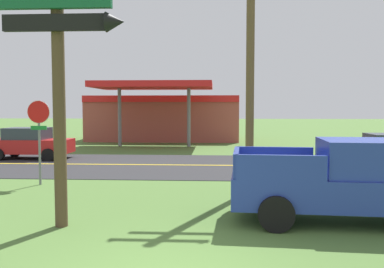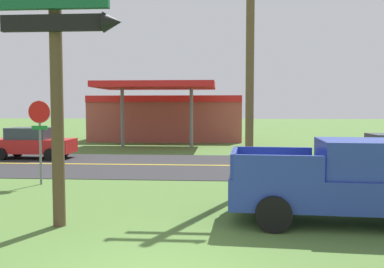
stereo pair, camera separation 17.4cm
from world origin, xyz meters
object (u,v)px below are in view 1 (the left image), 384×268
(stop_sign, at_px, (39,127))
(car_red_near_lane, at_px, (30,143))
(motel_sign, at_px, (58,10))
(utility_pole, at_px, (250,47))
(gas_station, at_px, (164,116))
(pickup_blue_parked_on_lawn, at_px, (346,182))

(stop_sign, xyz_separation_m, car_red_near_lane, (-3.61, 7.05, -1.20))
(motel_sign, bearing_deg, stop_sign, 118.31)
(motel_sign, distance_m, utility_pole, 6.14)
(stop_sign, height_order, gas_station, gas_station)
(motel_sign, xyz_separation_m, car_red_near_lane, (-6.31, 12.06, -4.00))
(utility_pole, height_order, gas_station, utility_pole)
(car_red_near_lane, bearing_deg, pickup_blue_parked_on_lawn, -41.22)
(stop_sign, distance_m, gas_station, 19.97)
(motel_sign, bearing_deg, car_red_near_lane, 117.61)
(motel_sign, xyz_separation_m, gas_station, (-0.82, 24.89, -2.89))
(motel_sign, height_order, stop_sign, motel_sign)
(stop_sign, relative_size, pickup_blue_parked_on_lawn, 0.55)
(motel_sign, height_order, pickup_blue_parked_on_lawn, motel_sign)
(gas_station, bearing_deg, pickup_blue_parked_on_lawn, -73.07)
(motel_sign, distance_m, stop_sign, 6.34)
(pickup_blue_parked_on_lawn, height_order, car_red_near_lane, pickup_blue_parked_on_lawn)
(motel_sign, bearing_deg, gas_station, 91.88)
(gas_station, xyz_separation_m, pickup_blue_parked_on_lawn, (7.32, -24.06, -0.98))
(utility_pole, relative_size, pickup_blue_parked_on_lawn, 1.60)
(gas_station, xyz_separation_m, car_red_near_lane, (-5.49, -12.83, -1.11))
(stop_sign, xyz_separation_m, gas_station, (1.88, 19.88, -0.08))
(utility_pole, bearing_deg, stop_sign, 173.20)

